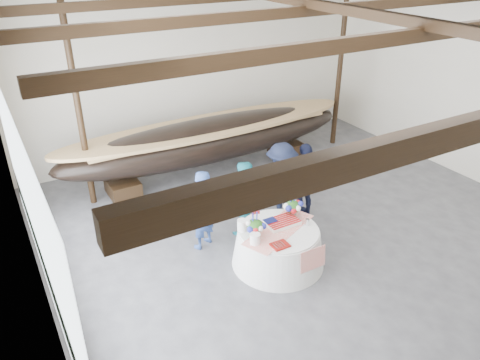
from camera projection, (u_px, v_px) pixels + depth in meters
floor at (340, 258)px, 8.82m from camera, size 10.00×12.00×0.01m
wall_back at (199, 70)px, 12.39m from camera, size 10.00×0.02×4.50m
wall_left at (36, 232)px, 5.57m from camera, size 0.02×12.00×4.50m
ceiling at (371, 5)px, 6.74m from camera, size 10.00×12.00×0.01m
pavilion_structure at (333, 33)px, 7.56m from camera, size 9.80×11.76×4.50m
open_bay at (34, 222)px, 6.56m from camera, size 0.03×7.00×3.20m
longboat_display at (211, 139)px, 11.58m from camera, size 7.70×1.54×1.44m
banquet_table at (278, 246)px, 8.52m from camera, size 1.69×1.69×0.73m
tabletop_items at (273, 220)px, 8.36m from camera, size 1.66×1.12×0.40m
guest_woman_blue at (201, 210)px, 8.81m from camera, size 0.70×0.61×1.61m
guest_woman_teal at (243, 199)px, 9.23m from camera, size 0.80×0.65×1.57m
guest_man_left at (281, 182)px, 9.66m from camera, size 1.23×0.85×1.74m
guest_man_right at (305, 181)px, 9.77m from camera, size 1.02×0.51×1.69m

